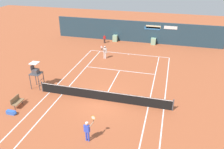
# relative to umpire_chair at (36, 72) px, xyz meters

# --- Properties ---
(ground_plane) EXTENTS (80.00, 80.00, 0.01)m
(ground_plane) POSITION_rel_umpire_chair_xyz_m (6.85, 0.01, -1.68)
(ground_plane) COLOR #B25633
(tennis_net) EXTENTS (12.10, 0.10, 1.07)m
(tennis_net) POSITION_rel_umpire_chair_xyz_m (6.85, -0.57, -1.18)
(tennis_net) COLOR #4C4C51
(tennis_net) RESTS_ON ground_plane
(sponsor_back_wall) EXTENTS (25.00, 1.02, 3.18)m
(sponsor_back_wall) POSITION_rel_umpire_chair_xyz_m (6.85, 16.41, -0.15)
(sponsor_back_wall) COLOR #233D4C
(sponsor_back_wall) RESTS_ON ground_plane
(umpire_chair) EXTENTS (1.00, 1.00, 2.64)m
(umpire_chair) POSITION_rel_umpire_chair_xyz_m (0.00, 0.00, 0.00)
(umpire_chair) COLOR #47474C
(umpire_chair) RESTS_ON ground_plane
(player_bench) EXTENTS (0.54, 1.14, 0.88)m
(player_bench) POSITION_rel_umpire_chair_xyz_m (0.04, -3.31, -1.18)
(player_bench) COLOR #38383D
(player_bench) RESTS_ON ground_plane
(equipment_bag) EXTENTS (0.89, 0.31, 0.32)m
(equipment_bag) POSITION_rel_umpire_chair_xyz_m (0.33, -4.44, -1.53)
(equipment_bag) COLOR blue
(equipment_bag) RESTS_ON ground_plane
(player_on_baseline) EXTENTS (0.68, 0.67, 1.85)m
(player_on_baseline) POSITION_rel_umpire_chair_xyz_m (4.22, 8.80, -0.71)
(player_on_baseline) COLOR white
(player_on_baseline) RESTS_ON ground_plane
(player_near_side) EXTENTS (0.70, 0.65, 1.80)m
(player_near_side) POSITION_rel_umpire_chair_xyz_m (7.30, -5.69, -0.74)
(player_near_side) COLOR blue
(player_near_side) RESTS_ON ground_plane
(ball_kid_left_post) EXTENTS (0.42, 0.19, 1.26)m
(ball_kid_left_post) POSITION_rel_umpire_chair_xyz_m (2.43, 14.66, -0.96)
(ball_kid_left_post) COLOR black
(ball_kid_left_post) RESTS_ON ground_plane
(tennis_ball_mid_court) EXTENTS (0.07, 0.07, 0.07)m
(tennis_ball_mid_court) POSITION_rel_umpire_chair_xyz_m (6.09, 6.54, -1.65)
(tennis_ball_mid_court) COLOR #CCE033
(tennis_ball_mid_court) RESTS_ON ground_plane
(tennis_ball_near_service_line) EXTENTS (0.07, 0.07, 0.07)m
(tennis_ball_near_service_line) POSITION_rel_umpire_chair_xyz_m (2.87, 9.88, -1.65)
(tennis_ball_near_service_line) COLOR #CCE033
(tennis_ball_near_service_line) RESTS_ON ground_plane
(tennis_ball_by_sideline) EXTENTS (0.07, 0.07, 0.07)m
(tennis_ball_by_sideline) POSITION_rel_umpire_chair_xyz_m (10.14, 9.13, -1.65)
(tennis_ball_by_sideline) COLOR #CCE033
(tennis_ball_by_sideline) RESTS_ON ground_plane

